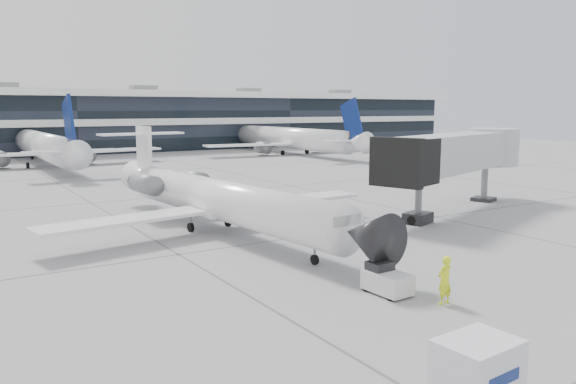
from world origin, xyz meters
TOP-DOWN VIEW (x-y plane):
  - ground at (0.00, 0.00)m, footprint 220.00×220.00m
  - terminal at (0.00, 82.00)m, footprint 170.00×22.00m
  - bg_jet_center at (-8.00, 55.00)m, footprint 32.00×40.00m
  - bg_jet_right at (32.00, 55.00)m, footprint 32.00×40.00m
  - regional_jet at (-5.71, 4.08)m, footprint 22.67×28.32m
  - jet_bridge at (13.95, 1.32)m, footprint 18.94×9.04m
  - ramp_worker at (-3.70, -13.23)m, footprint 0.77×0.54m
  - baggage_tug at (-4.80, -10.96)m, footprint 1.34×2.16m
  - cargo_uld at (-9.36, -19.47)m, footprint 2.50×1.91m
  - traffic_cone at (0.90, 5.42)m, footprint 0.53×0.53m

SIDE VIEW (x-z plane):
  - ground at x=0.00m, z-range 0.00..0.00m
  - bg_jet_center at x=-8.00m, z-range -4.80..4.80m
  - bg_jet_right at x=32.00m, z-range -4.80..4.80m
  - traffic_cone at x=0.90m, z-range -0.02..0.62m
  - baggage_tug at x=-4.80m, z-range -0.07..1.27m
  - cargo_uld at x=-9.36m, z-range 0.01..1.97m
  - ramp_worker at x=-3.70m, z-range 0.00..2.02m
  - regional_jet at x=-5.71m, z-range -1.04..5.50m
  - jet_bridge at x=13.95m, z-range 1.42..7.62m
  - terminal at x=0.00m, z-range 0.00..10.00m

